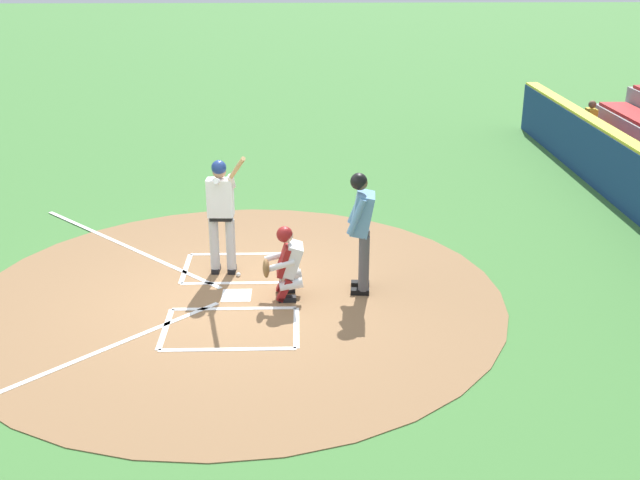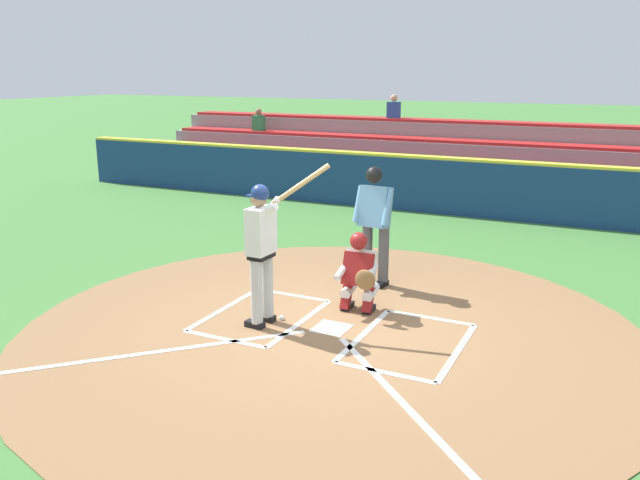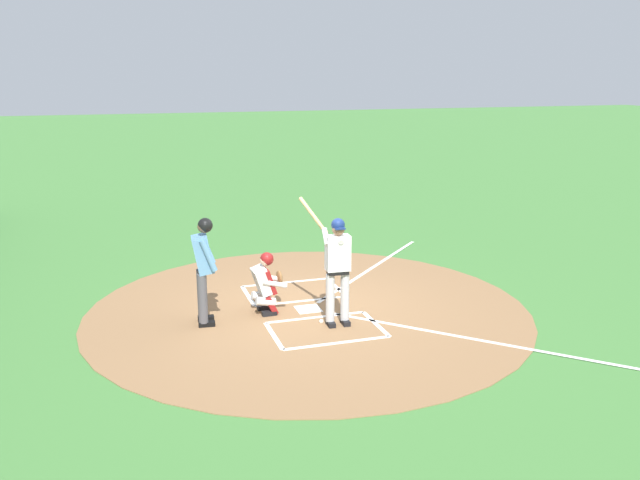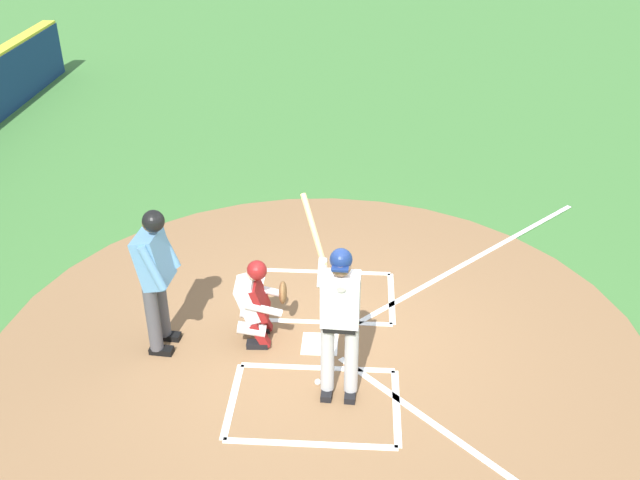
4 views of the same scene
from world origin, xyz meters
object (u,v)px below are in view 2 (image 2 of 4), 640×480
catcher (359,271)px  baseball (282,318)px  plate_umpire (375,218)px  batter (262,244)px

catcher → baseball: (0.80, 0.78, -0.55)m
plate_umpire → baseball: (0.58, 1.90, -1.04)m
plate_umpire → catcher: bearing=100.9°
batter → catcher: batter is taller
catcher → baseball: catcher is taller
catcher → baseball: size_ratio=15.27×
catcher → batter: bearing=47.4°
plate_umpire → baseball: plate_umpire is taller
catcher → baseball: bearing=44.4°
baseball → plate_umpire: bearing=-106.9°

